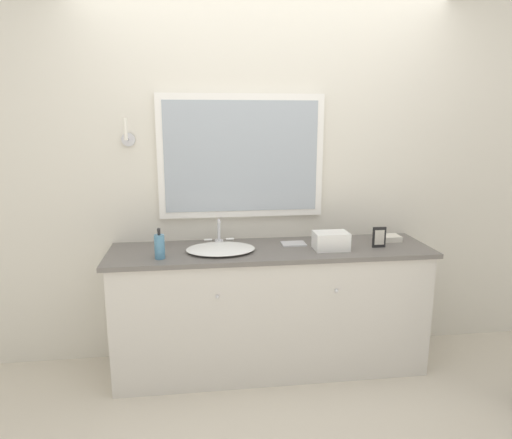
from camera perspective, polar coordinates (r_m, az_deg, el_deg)
ground_plane at (r=3.12m, az=2.74°, el=-20.58°), size 14.00×14.00×0.00m
wall_back at (r=3.25m, az=0.98°, el=4.99°), size 8.00×0.18×2.55m
vanity_counter at (r=3.19m, az=1.84°, el=-11.06°), size 2.14×0.56×0.86m
sink_basin at (r=2.98m, az=-4.46°, el=-3.61°), size 0.45×0.39×0.18m
soap_bottle at (r=2.86m, az=-11.97°, el=-3.29°), size 0.06×0.06×0.19m
appliance_box at (r=3.04m, az=9.36°, el=-2.65°), size 0.22×0.16×0.12m
picture_frame at (r=3.16m, az=15.14°, el=-2.15°), size 0.09×0.01×0.14m
hand_towel_near_sink at (r=3.36m, az=16.08°, el=-2.24°), size 0.17×0.13×0.04m
metal_tray at (r=3.14m, az=4.70°, el=-3.03°), size 0.16×0.12×0.01m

